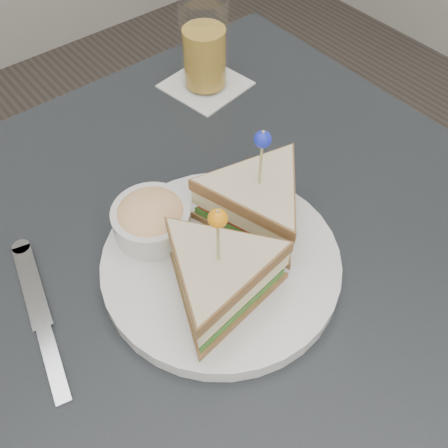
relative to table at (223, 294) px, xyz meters
The scene contains 5 objects.
ground_plane 0.67m from the table, ahead, with size 3.50×3.50×0.00m, color #3F3833.
table is the anchor object (origin of this frame).
plate_meal 0.12m from the table, 95.60° to the right, with size 0.35×0.35×0.16m.
cutlery_knife 0.22m from the table, 163.79° to the left, with size 0.07×0.21×0.01m.
drink_set 0.37m from the table, 55.76° to the left, with size 0.13×0.13×0.14m.
Camera 1 is at (-0.21, -0.26, 1.23)m, focal length 40.00 mm.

